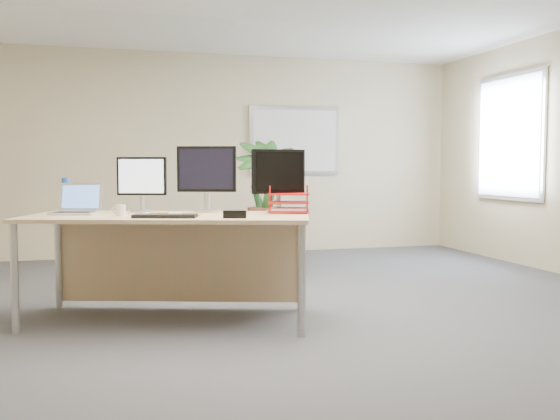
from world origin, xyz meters
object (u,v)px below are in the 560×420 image
object	(u,v)px
floor_plant	(266,208)
laptop	(77,206)
monitor_right	(207,174)
monitor_left	(142,180)
desk	(172,236)

from	to	relation	value
floor_plant	laptop	xyz separation A→B (m)	(-1.84, -1.25, 0.13)
monitor_right	laptop	distance (m)	1.04
floor_plant	laptop	size ratio (longest dim) A/B	3.69
monitor_left	laptop	distance (m)	0.54
floor_plant	desk	bearing A→B (deg)	-128.08
monitor_right	laptop	xyz separation A→B (m)	(-1.01, 0.06, -0.25)
floor_plant	monitor_right	xyz separation A→B (m)	(-0.83, -1.31, 0.38)
desk	laptop	world-z (taller)	laptop
laptop	monitor_left	bearing A→B (deg)	8.88
floor_plant	monitor_left	xyz separation A→B (m)	(-1.34, -1.17, 0.33)
desk	monitor_right	bearing A→B (deg)	24.36
monitor_left	monitor_right	distance (m)	0.53
monitor_left	laptop	size ratio (longest dim) A/B	1.10
monitor_left	laptop	bearing A→B (deg)	-171.12
floor_plant	monitor_right	bearing A→B (deg)	-122.44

